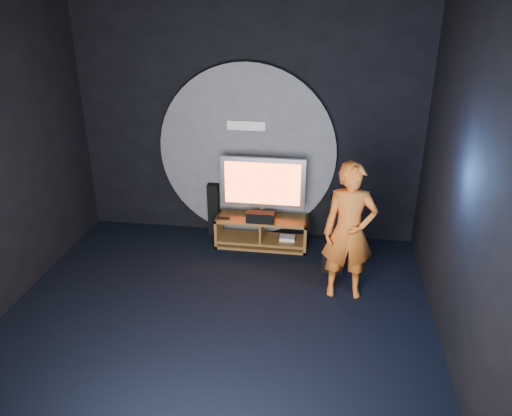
{
  "coord_description": "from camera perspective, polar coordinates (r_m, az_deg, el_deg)",
  "views": [
    {
      "loc": [
        1.16,
        -4.46,
        3.53
      ],
      "look_at": [
        0.34,
        1.05,
        1.05
      ],
      "focal_mm": 35.0,
      "sensor_mm": 36.0,
      "label": 1
    }
  ],
  "objects": [
    {
      "name": "floor",
      "position": [
        5.81,
        -4.98,
        -13.56
      ],
      "size": [
        5.0,
        5.0,
        0.0
      ],
      "primitive_type": "plane",
      "color": "black",
      "rests_on": "ground"
    },
    {
      "name": "right_wall",
      "position": [
        4.99,
        23.42,
        1.02
      ],
      "size": [
        0.04,
        5.0,
        3.5
      ],
      "primitive_type": "cube",
      "color": "black",
      "rests_on": "ground"
    },
    {
      "name": "tower_speaker_right",
      "position": [
        7.27,
        8.89,
        -1.74
      ],
      "size": [
        0.16,
        0.18,
        0.82
      ],
      "primitive_type": "cube",
      "color": "black",
      "rests_on": "ground"
    },
    {
      "name": "media_console",
      "position": [
        7.37,
        0.72,
        -2.92
      ],
      "size": [
        1.34,
        0.45,
        0.45
      ],
      "color": "olive",
      "rests_on": "ground"
    },
    {
      "name": "subwoofer",
      "position": [
        6.86,
        8.76,
        -5.78
      ],
      "size": [
        0.28,
        0.28,
        0.31
      ],
      "primitive_type": "cube",
      "color": "black",
      "rests_on": "ground"
    },
    {
      "name": "front_wall",
      "position": [
        2.89,
        -17.91,
        -15.4
      ],
      "size": [
        5.0,
        0.04,
        3.5
      ],
      "primitive_type": "cube",
      "color": "black",
      "rests_on": "ground"
    },
    {
      "name": "remote",
      "position": [
        7.23,
        -3.74,
        -1.17
      ],
      "size": [
        0.18,
        0.05,
        0.02
      ],
      "primitive_type": "cube",
      "color": "black",
      "rests_on": "media_console"
    },
    {
      "name": "tower_speaker_left",
      "position": [
        7.67,
        -4.8,
        -0.09
      ],
      "size": [
        0.16,
        0.18,
        0.82
      ],
      "primitive_type": "cube",
      "color": "black",
      "rests_on": "ground"
    },
    {
      "name": "tv",
      "position": [
        7.13,
        0.76,
        2.66
      ],
      "size": [
        1.22,
        0.22,
        0.89
      ],
      "color": "silver",
      "rests_on": "media_console"
    },
    {
      "name": "center_speaker",
      "position": [
        7.1,
        0.51,
        -1.07
      ],
      "size": [
        0.4,
        0.15,
        0.15
      ],
      "primitive_type": "cube",
      "color": "black",
      "rests_on": "media_console"
    },
    {
      "name": "back_wall",
      "position": [
        7.28,
        -0.99,
        9.83
      ],
      "size": [
        5.0,
        0.04,
        3.5
      ],
      "primitive_type": "cube",
      "color": "black",
      "rests_on": "ground"
    },
    {
      "name": "wall_disc_panel",
      "position": [
        7.35,
        -1.04,
        6.33
      ],
      "size": [
        2.6,
        0.11,
        2.6
      ],
      "color": "#515156",
      "rests_on": "ground"
    },
    {
      "name": "player",
      "position": [
        6.04,
        10.6,
        -2.7
      ],
      "size": [
        0.65,
        0.45,
        1.72
      ],
      "primitive_type": "imported",
      "rotation": [
        0.0,
        0.0,
        0.06
      ],
      "color": "#CE5C1C",
      "rests_on": "ground"
    }
  ]
}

